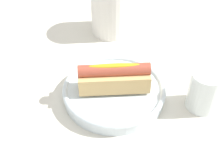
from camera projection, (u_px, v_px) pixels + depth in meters
name	position (u px, v px, depth m)	size (l,w,h in m)	color
ground_plane	(107.00, 91.00, 0.73)	(2.40, 2.40, 0.00)	silver
serving_bowl	(112.00, 92.00, 0.70)	(0.23, 0.23, 0.03)	silver
hotdog_front	(112.00, 77.00, 0.68)	(0.15, 0.06, 0.06)	#DBB270
water_glass	(202.00, 92.00, 0.67)	(0.07, 0.07, 0.09)	white
paper_towel_roll	(110.00, 10.00, 0.87)	(0.11, 0.11, 0.13)	white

